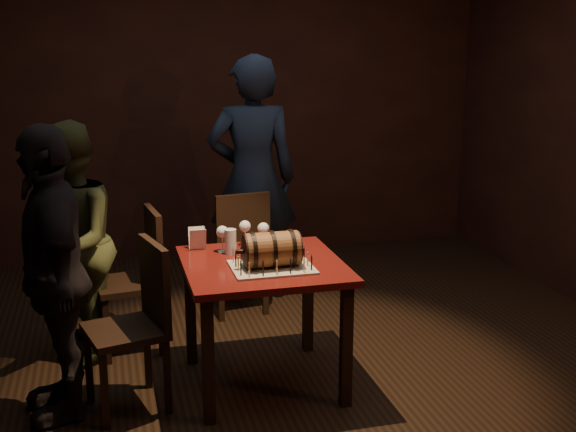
{
  "coord_description": "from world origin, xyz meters",
  "views": [
    {
      "loc": [
        -0.99,
        -4.04,
        2.01
      ],
      "look_at": [
        0.06,
        0.05,
        0.95
      ],
      "focal_mm": 45.0,
      "sensor_mm": 36.0,
      "label": 1
    }
  ],
  "objects_px": {
    "wine_glass_right": "(263,230)",
    "person_left_front": "(54,274)",
    "wine_glass_left": "(222,233)",
    "person_left_rear": "(68,245)",
    "person_back": "(252,179)",
    "wine_glass_mid": "(245,227)",
    "chair_left_front": "(139,316)",
    "pint_of_ale": "(230,242)",
    "pub_table": "(263,281)",
    "barrel_cake": "(272,249)",
    "chair_back": "(239,246)",
    "chair_left_rear": "(140,272)"
  },
  "relations": [
    {
      "from": "wine_glass_left",
      "to": "pint_of_ale",
      "type": "bearing_deg",
      "value": -52.23
    },
    {
      "from": "person_left_rear",
      "to": "person_left_front",
      "type": "height_order",
      "value": "person_left_front"
    },
    {
      "from": "wine_glass_mid",
      "to": "person_back",
      "type": "height_order",
      "value": "person_back"
    },
    {
      "from": "chair_left_front",
      "to": "wine_glass_left",
      "type": "bearing_deg",
      "value": 32.77
    },
    {
      "from": "wine_glass_left",
      "to": "wine_glass_mid",
      "type": "xyz_separation_m",
      "value": [
        0.16,
        0.09,
        -0.0
      ]
    },
    {
      "from": "wine_glass_right",
      "to": "chair_left_rear",
      "type": "relative_size",
      "value": 0.17
    },
    {
      "from": "wine_glass_left",
      "to": "person_left_front",
      "type": "bearing_deg",
      "value": -161.87
    },
    {
      "from": "wine_glass_mid",
      "to": "chair_left_rear",
      "type": "bearing_deg",
      "value": 151.72
    },
    {
      "from": "barrel_cake",
      "to": "chair_left_rear",
      "type": "height_order",
      "value": "barrel_cake"
    },
    {
      "from": "pub_table",
      "to": "chair_left_rear",
      "type": "relative_size",
      "value": 0.97
    },
    {
      "from": "pub_table",
      "to": "wine_glass_mid",
      "type": "bearing_deg",
      "value": 95.25
    },
    {
      "from": "wine_glass_right",
      "to": "pint_of_ale",
      "type": "relative_size",
      "value": 1.07
    },
    {
      "from": "pint_of_ale",
      "to": "wine_glass_mid",
      "type": "bearing_deg",
      "value": 50.69
    },
    {
      "from": "wine_glass_left",
      "to": "person_left_rear",
      "type": "xyz_separation_m",
      "value": [
        -0.9,
        0.36,
        -0.11
      ]
    },
    {
      "from": "wine_glass_mid",
      "to": "person_back",
      "type": "relative_size",
      "value": 0.09
    },
    {
      "from": "pint_of_ale",
      "to": "person_left_front",
      "type": "relative_size",
      "value": 0.09
    },
    {
      "from": "wine_glass_left",
      "to": "wine_glass_right",
      "type": "bearing_deg",
      "value": 3.4
    },
    {
      "from": "pub_table",
      "to": "person_left_rear",
      "type": "bearing_deg",
      "value": 150.3
    },
    {
      "from": "pub_table",
      "to": "wine_glass_mid",
      "type": "height_order",
      "value": "wine_glass_mid"
    },
    {
      "from": "barrel_cake",
      "to": "wine_glass_right",
      "type": "xyz_separation_m",
      "value": [
        0.04,
        0.39,
        0.01
      ]
    },
    {
      "from": "pub_table",
      "to": "wine_glass_left",
      "type": "xyz_separation_m",
      "value": [
        -0.19,
        0.26,
        0.23
      ]
    },
    {
      "from": "pub_table",
      "to": "chair_left_rear",
      "type": "xyz_separation_m",
      "value": [
        -0.66,
        0.69,
        -0.12
      ]
    },
    {
      "from": "wine_glass_right",
      "to": "person_left_front",
      "type": "xyz_separation_m",
      "value": [
        -1.2,
        -0.33,
        -0.07
      ]
    },
    {
      "from": "wine_glass_right",
      "to": "person_left_front",
      "type": "relative_size",
      "value": 0.1
    },
    {
      "from": "pub_table",
      "to": "wine_glass_left",
      "type": "bearing_deg",
      "value": 125.77
    },
    {
      "from": "pub_table",
      "to": "pint_of_ale",
      "type": "relative_size",
      "value": 6.0
    },
    {
      "from": "pub_table",
      "to": "wine_glass_mid",
      "type": "relative_size",
      "value": 5.59
    },
    {
      "from": "barrel_cake",
      "to": "pint_of_ale",
      "type": "distance_m",
      "value": 0.37
    },
    {
      "from": "chair_left_front",
      "to": "person_back",
      "type": "distance_m",
      "value": 1.89
    },
    {
      "from": "pub_table",
      "to": "person_left_rear",
      "type": "xyz_separation_m",
      "value": [
        -1.09,
        0.62,
        0.12
      ]
    },
    {
      "from": "wine_glass_right",
      "to": "pint_of_ale",
      "type": "xyz_separation_m",
      "value": [
        -0.21,
        -0.06,
        -0.05
      ]
    },
    {
      "from": "wine_glass_right",
      "to": "person_left_front",
      "type": "bearing_deg",
      "value": -164.84
    },
    {
      "from": "wine_glass_left",
      "to": "person_back",
      "type": "bearing_deg",
      "value": 70.4
    },
    {
      "from": "wine_glass_left",
      "to": "person_left_front",
      "type": "height_order",
      "value": "person_left_front"
    },
    {
      "from": "person_left_front",
      "to": "pint_of_ale",
      "type": "bearing_deg",
      "value": 96.39
    },
    {
      "from": "pub_table",
      "to": "chair_back",
      "type": "bearing_deg",
      "value": 86.49
    },
    {
      "from": "wine_glass_right",
      "to": "barrel_cake",
      "type": "bearing_deg",
      "value": -95.92
    },
    {
      "from": "wine_glass_right",
      "to": "person_back",
      "type": "distance_m",
      "value": 1.23
    },
    {
      "from": "wine_glass_right",
      "to": "person_back",
      "type": "xyz_separation_m",
      "value": [
        0.19,
        1.22,
        0.07
      ]
    },
    {
      "from": "chair_left_front",
      "to": "person_back",
      "type": "bearing_deg",
      "value": 58.47
    },
    {
      "from": "pint_of_ale",
      "to": "barrel_cake",
      "type": "bearing_deg",
      "value": -62.21
    },
    {
      "from": "chair_left_front",
      "to": "barrel_cake",
      "type": "bearing_deg",
      "value": -3.25
    },
    {
      "from": "wine_glass_right",
      "to": "person_left_rear",
      "type": "distance_m",
      "value": 1.21
    },
    {
      "from": "barrel_cake",
      "to": "chair_left_front",
      "type": "distance_m",
      "value": 0.81
    },
    {
      "from": "pub_table",
      "to": "chair_left_front",
      "type": "bearing_deg",
      "value": -173.8
    },
    {
      "from": "pint_of_ale",
      "to": "chair_left_rear",
      "type": "xyz_separation_m",
      "value": [
        -0.51,
        0.48,
        -0.3
      ]
    },
    {
      "from": "person_back",
      "to": "person_left_rear",
      "type": "xyz_separation_m",
      "value": [
        -1.34,
        -0.87,
        -0.18
      ]
    },
    {
      "from": "barrel_cake",
      "to": "wine_glass_mid",
      "type": "distance_m",
      "value": 0.48
    },
    {
      "from": "chair_back",
      "to": "chair_left_rear",
      "type": "relative_size",
      "value": 1.0
    },
    {
      "from": "person_left_rear",
      "to": "wine_glass_right",
      "type": "bearing_deg",
      "value": 75.42
    }
  ]
}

